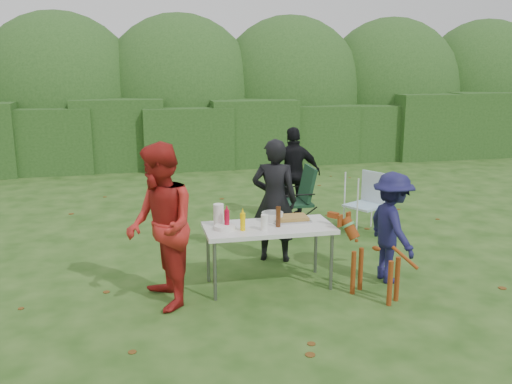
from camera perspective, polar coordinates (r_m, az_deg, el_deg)
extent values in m
plane|color=#1E4211|center=(6.61, -0.33, -9.59)|extent=(80.00, 80.00, 0.00)
cube|color=#23471C|center=(14.12, -7.30, 6.13)|extent=(22.00, 1.40, 1.70)
ellipsoid|color=#3D6628|center=(15.64, -7.95, 9.54)|extent=(20.00, 2.60, 3.20)
cube|color=silver|center=(6.32, 1.35, -3.80)|extent=(1.50, 0.70, 0.05)
cylinder|color=slate|center=(6.05, -4.35, -8.31)|extent=(0.04, 0.04, 0.69)
cylinder|color=slate|center=(6.38, 7.93, -7.27)|extent=(0.04, 0.04, 0.69)
cylinder|color=slate|center=(6.57, -5.06, -6.55)|extent=(0.04, 0.04, 0.69)
cylinder|color=slate|center=(6.87, 6.30, -5.70)|extent=(0.04, 0.04, 0.69)
imported|color=black|center=(7.15, 1.95, -0.89)|extent=(0.70, 0.58, 1.64)
imported|color=#AC1F1B|center=(5.83, -10.03, -3.61)|extent=(0.82, 0.98, 1.79)
imported|color=black|center=(9.11, 4.00, 1.92)|extent=(0.93, 0.41, 1.57)
imported|color=#181745|center=(6.68, 14.10, -3.64)|extent=(0.54, 0.89, 1.34)
cube|color=#B7B7BA|center=(6.53, 3.65, -2.94)|extent=(0.45, 0.30, 0.02)
cube|color=#A17B39|center=(6.52, 3.66, -2.70)|extent=(0.40, 0.26, 0.04)
cylinder|color=#FFCE03|center=(6.11, -1.41, -3.16)|extent=(0.06, 0.06, 0.20)
cylinder|color=#B70A28|center=(6.18, -3.09, -2.90)|extent=(0.06, 0.06, 0.22)
cylinder|color=#47230F|center=(6.25, 2.35, -2.62)|extent=(0.06, 0.06, 0.24)
cylinder|color=white|center=(6.29, -3.96, -2.43)|extent=(0.12, 0.12, 0.26)
cylinder|color=white|center=(6.12, 0.90, -3.23)|extent=(0.08, 0.08, 0.18)
cylinder|color=silver|center=(6.51, 1.73, -2.58)|extent=(0.26, 0.26, 0.10)
cylinder|color=white|center=(6.17, -3.32, -3.74)|extent=(0.24, 0.24, 0.05)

